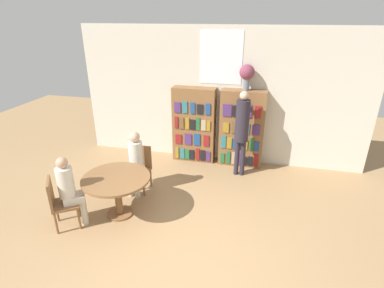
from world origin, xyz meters
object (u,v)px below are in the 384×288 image
Objects in this scene: bookshelf_left at (194,125)px; chair_left_side at (140,166)px; chair_near_camera at (59,201)px; seated_reader_right at (70,188)px; reading_table at (117,184)px; bookshelf_right at (242,129)px; seated_reader_left at (135,160)px; flower_vase at (247,74)px; librarian_standing at (242,126)px.

chair_left_side is (-0.72, -1.50, -0.37)m from bookshelf_left.
chair_near_camera is 0.72× the size of seated_reader_right.
reading_table is 0.92× the size of seated_reader_right.
chair_left_side is at bearing -140.16° from bookshelf_right.
chair_left_side is 1.46m from seated_reader_right.
chair_left_side is 0.70× the size of seated_reader_left.
bookshelf_right is 2.48m from seated_reader_left.
bookshelf_left is at bearing -179.76° from flower_vase.
flower_vase is at bearing 104.06° from chair_near_camera.
seated_reader_left is (-0.73, -1.68, -0.15)m from bookshelf_left.
seated_reader_left reaches higher than reading_table.
seated_reader_right is at bearing 90.00° from chair_near_camera.
seated_reader_right is (-1.35, -2.81, -0.17)m from bookshelf_left.
librarian_standing is (0.04, -0.50, 0.25)m from bookshelf_right.
reading_table is at bearing 90.00° from chair_near_camera.
bookshelf_left is 1.00× the size of bookshelf_right.
librarian_standing reaches higher than seated_reader_right.
flower_vase is at bearing 9.92° from bookshelf_right.
chair_near_camera is at bearing 59.77° from seated_reader_left.
bookshelf_right is (1.08, -0.00, 0.00)m from bookshelf_left.
librarian_standing reaches higher than chair_left_side.
chair_near_camera is 0.27m from seated_reader_right.
chair_left_side is (0.77, 1.40, 0.00)m from chair_near_camera.
seated_reader_left is 1.02× the size of seated_reader_right.
chair_near_camera is at bearing -90.00° from seated_reader_right.
reading_table is at bearing 90.00° from chair_left_side.
flower_vase reaches higher than reading_table.
bookshelf_right is 1.41× the size of seated_reader_right.
librarian_standing is at bearing 98.97° from seated_reader_right.
reading_table is at bearing -127.68° from flower_vase.
chair_left_side reaches higher than reading_table.
bookshelf_left is 1.41× the size of seated_reader_right.
seated_reader_right is at bearing 63.05° from seated_reader_left.
chair_left_side is 2.19m from librarian_standing.
reading_table is 0.73m from seated_reader_left.
flower_vase is at bearing 0.24° from bookshelf_left.
chair_near_camera is (-0.75, -0.51, -0.11)m from reading_table.
librarian_standing is at bearing -24.14° from bookshelf_left.
bookshelf_left is 1.97× the size of chair_near_camera.
librarian_standing is (1.12, -0.50, 0.25)m from bookshelf_left.
chair_near_camera is at bearing -117.21° from bookshelf_left.
flower_vase is 3.98m from seated_reader_right.
seated_reader_right is at bearing -136.89° from librarian_standing.
bookshelf_left is at bearing 120.26° from seated_reader_right.
chair_near_camera is at bearing 63.00° from chair_left_side.
chair_left_side is at bearing -90.00° from seated_reader_left.
flower_vase reaches higher than chair_near_camera.
bookshelf_right is at bearing -135.19° from seated_reader_left.
librarian_standing is (2.61, 2.41, 0.62)m from chair_near_camera.
chair_near_camera is (-1.50, -2.91, -0.37)m from bookshelf_left.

